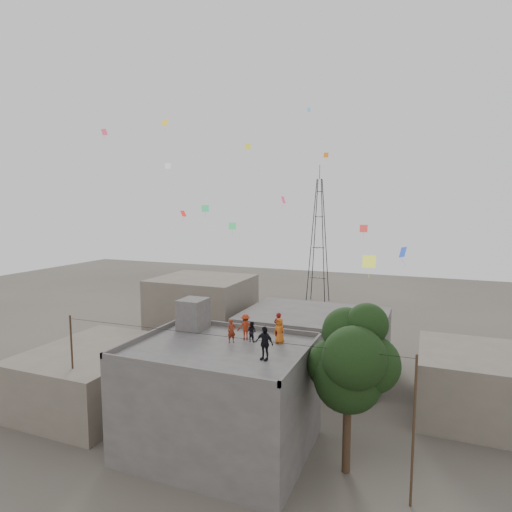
{
  "coord_description": "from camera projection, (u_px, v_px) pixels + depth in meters",
  "views": [
    {
      "loc": [
        10.71,
        -21.04,
        14.04
      ],
      "look_at": [
        1.3,
        2.35,
        11.13
      ],
      "focal_mm": 30.0,
      "sensor_mm": 36.0,
      "label": 1
    }
  ],
  "objects": [
    {
      "name": "ground",
      "position": [
        220.0,
        448.0,
        24.98
      ],
      "size": [
        140.0,
        140.0,
        0.0
      ],
      "primitive_type": "plane",
      "color": "#403B34",
      "rests_on": "ground"
    },
    {
      "name": "main_building",
      "position": [
        220.0,
        398.0,
        24.63
      ],
      "size": [
        10.0,
        8.0,
        6.1
      ],
      "color": "#504D4B",
      "rests_on": "ground"
    },
    {
      "name": "parapet",
      "position": [
        219.0,
        345.0,
        24.26
      ],
      "size": [
        10.0,
        8.0,
        0.3
      ],
      "color": "#504D4B",
      "rests_on": "main_building"
    },
    {
      "name": "stair_head_box",
      "position": [
        193.0,
        314.0,
        27.74
      ],
      "size": [
        1.6,
        1.8,
        2.0
      ],
      "primitive_type": "cube",
      "color": "#504D4B",
      "rests_on": "main_building"
    },
    {
      "name": "neighbor_west",
      "position": [
        95.0,
        375.0,
        30.67
      ],
      "size": [
        8.0,
        10.0,
        4.0
      ],
      "primitive_type": "cube",
      "color": "#645D4F",
      "rests_on": "ground"
    },
    {
      "name": "neighbor_north",
      "position": [
        314.0,
        341.0,
        36.85
      ],
      "size": [
        12.0,
        9.0,
        5.0
      ],
      "primitive_type": "cube",
      "color": "#504D4B",
      "rests_on": "ground"
    },
    {
      "name": "neighbor_northwest",
      "position": [
        203.0,
        312.0,
        43.03
      ],
      "size": [
        9.0,
        8.0,
        7.0
      ],
      "primitive_type": "cube",
      "color": "#645D4F",
      "rests_on": "ground"
    },
    {
      "name": "neighbor_east",
      "position": [
        473.0,
        384.0,
        28.75
      ],
      "size": [
        7.0,
        8.0,
        4.4
      ],
      "primitive_type": "cube",
      "color": "#645D4F",
      "rests_on": "ground"
    },
    {
      "name": "tree",
      "position": [
        352.0,
        361.0,
        22.09
      ],
      "size": [
        4.9,
        4.6,
        9.1
      ],
      "color": "black",
      "rests_on": "ground"
    },
    {
      "name": "utility_line",
      "position": [
        218.0,
        396.0,
        23.2
      ],
      "size": [
        20.12,
        0.62,
        7.4
      ],
      "color": "black",
      "rests_on": "ground"
    },
    {
      "name": "transmission_tower",
      "position": [
        319.0,
        241.0,
        62.28
      ],
      "size": [
        2.97,
        2.97,
        20.01
      ],
      "color": "black",
      "rests_on": "ground"
    },
    {
      "name": "person_red_adult",
      "position": [
        279.0,
        327.0,
        25.26
      ],
      "size": [
        0.69,
        0.51,
        1.74
      ],
      "primitive_type": "imported",
      "rotation": [
        0.0,
        0.0,
        2.98
      ],
      "color": "maroon",
      "rests_on": "main_building"
    },
    {
      "name": "person_orange_child",
      "position": [
        279.0,
        331.0,
        24.9
      ],
      "size": [
        0.84,
        0.68,
        1.5
      ],
      "primitive_type": "imported",
      "rotation": [
        0.0,
        0.0,
        -0.31
      ],
      "color": "#C75C16",
      "rests_on": "main_building"
    },
    {
      "name": "person_dark_child",
      "position": [
        252.0,
        331.0,
        25.27
      ],
      "size": [
        0.69,
        0.61,
        1.2
      ],
      "primitive_type": "imported",
      "rotation": [
        0.0,
        0.0,
        2.84
      ],
      "color": "black",
      "rests_on": "main_building"
    },
    {
      "name": "person_dark_adult",
      "position": [
        264.0,
        343.0,
        22.19
      ],
      "size": [
        1.12,
        0.67,
        1.79
      ],
      "primitive_type": "imported",
      "rotation": [
        0.0,
        0.0,
        -0.24
      ],
      "color": "black",
      "rests_on": "main_building"
    },
    {
      "name": "person_orange_adult",
      "position": [
        245.0,
        327.0,
        25.68
      ],
      "size": [
        1.14,
        0.97,
        1.53
      ],
      "primitive_type": "imported",
      "rotation": [
        0.0,
        0.0,
        -2.65
      ],
      "color": "#9E2C12",
      "rests_on": "main_building"
    },
    {
      "name": "person_red_child",
      "position": [
        232.0,
        331.0,
        25.02
      ],
      "size": [
        0.59,
        0.6,
        1.4
      ],
      "primitive_type": "imported",
      "rotation": [
        0.0,
        0.0,
        0.85
      ],
      "color": "maroon",
      "rests_on": "main_building"
    },
    {
      "name": "kites",
      "position": [
        261.0,
        192.0,
        28.04
      ],
      "size": [
        20.94,
        13.8,
        10.85
      ],
      "color": "#FF221A",
      "rests_on": "ground"
    }
  ]
}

